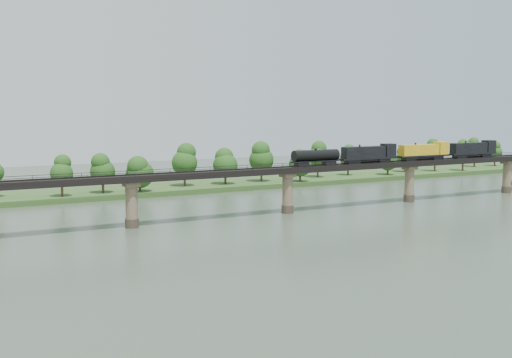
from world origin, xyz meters
TOP-DOWN VIEW (x-y plane):
  - ground at (0.00, 0.00)m, footprint 400.00×400.00m
  - far_bank at (0.00, 85.00)m, footprint 300.00×24.00m
  - bridge at (0.00, 30.00)m, footprint 236.00×30.00m
  - bridge_superstructure at (0.00, 30.00)m, footprint 220.00×4.90m
  - far_treeline at (-8.21, 80.52)m, footprint 289.06×17.54m
  - freight_train at (38.32, 30.00)m, footprint 71.87×2.80m

SIDE VIEW (x-z plane):
  - ground at x=0.00m, z-range 0.00..0.00m
  - far_bank at x=0.00m, z-range 0.00..1.60m
  - bridge at x=0.00m, z-range -0.29..11.21m
  - far_treeline at x=-8.21m, z-range 2.03..15.63m
  - bridge_superstructure at x=0.00m, z-range 11.42..12.17m
  - freight_train at x=38.32m, z-range 11.39..16.34m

